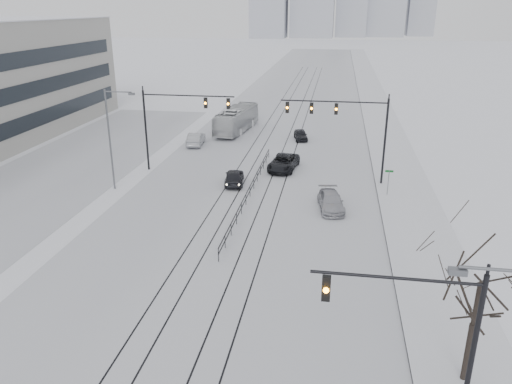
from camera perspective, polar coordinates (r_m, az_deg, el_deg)
name	(u,v)px	position (r m, az deg, el deg)	size (l,w,h in m)	color
road	(286,122)	(72.04, 3.44, 7.96)	(22.00, 260.00, 0.02)	silver
sidewalk_east	(383,125)	(71.98, 14.28, 7.41)	(5.00, 260.00, 0.16)	silver
curb	(365,125)	(71.81, 12.31, 7.53)	(0.10, 260.00, 0.12)	gray
parking_strip	(66,168)	(54.73, -20.85, 2.58)	(14.00, 60.00, 0.03)	silver
tram_rails	(266,163)	(52.82, 1.17, 3.34)	(5.30, 180.00, 0.01)	black
traffic_mast_near	(429,330)	(19.79, 19.21, -14.71)	(6.10, 0.37, 7.00)	black
traffic_mast_ne	(348,122)	(46.06, 10.52, 7.82)	(9.60, 0.37, 8.00)	black
traffic_mast_nw	(174,116)	(49.56, -9.36, 8.55)	(9.10, 0.37, 8.00)	black
street_light_west	(112,133)	(45.56, -16.11, 6.51)	(2.73, 0.25, 9.00)	#595B60
bare_tree	(478,294)	(22.86, 24.05, -10.56)	(4.40, 4.40, 6.10)	black
median_fence	(250,191)	(43.30, -0.68, 0.12)	(0.06, 24.00, 1.00)	black
street_sign	(389,179)	(44.52, 14.91, 1.46)	(0.70, 0.06, 2.40)	#595B60
sedan_sb_inner	(234,177)	(46.33, -2.50, 1.73)	(1.69, 4.19, 1.43)	black
sedan_sb_outer	(196,139)	(60.07, -6.89, 6.03)	(1.58, 4.54, 1.50)	#A5A8AD
sedan_nb_front	(284,163)	(50.53, 3.17, 3.36)	(2.47, 5.35, 1.49)	black
sedan_nb_right	(331,202)	(40.99, 8.55, -1.10)	(1.88, 4.63, 1.34)	#A7A8AF
sedan_nb_far	(301,135)	(62.35, 5.13, 6.52)	(1.49, 3.69, 1.26)	black
box_truck	(237,120)	(66.23, -2.22, 8.26)	(2.67, 11.39, 3.17)	silver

